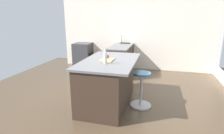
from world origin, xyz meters
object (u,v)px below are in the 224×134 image
object	(u,v)px
cutting_board	(107,60)
stool_by_window	(141,90)
kitchen_island	(108,82)
oven_range	(83,55)
water_bottle	(105,57)
apple_red	(107,56)

from	to	relation	value
cutting_board	stool_by_window	bearing A→B (deg)	97.63
kitchen_island	cutting_board	bearing A→B (deg)	13.61
oven_range	kitchen_island	xyz separation A→B (m)	(2.59, 1.68, 0.04)
water_bottle	oven_range	bearing A→B (deg)	-149.23
kitchen_island	apple_red	world-z (taller)	apple_red
kitchen_island	water_bottle	distance (m)	0.68
kitchen_island	stool_by_window	world-z (taller)	kitchen_island
stool_by_window	cutting_board	bearing A→B (deg)	-82.37
stool_by_window	cutting_board	size ratio (longest dim) A/B	2.03
kitchen_island	cutting_board	distance (m)	0.49
kitchen_island	water_bottle	size ratio (longest dim) A/B	5.46
stool_by_window	cutting_board	xyz separation A→B (m)	(0.09, -0.69, 0.62)
oven_range	stool_by_window	world-z (taller)	oven_range
water_bottle	kitchen_island	bearing A→B (deg)	-170.55
apple_red	kitchen_island	bearing A→B (deg)	17.27
apple_red	water_bottle	bearing A→B (deg)	10.86
cutting_board	apple_red	xyz separation A→B (m)	(-0.11, -0.03, 0.05)
oven_range	kitchen_island	world-z (taller)	kitchen_island
oven_range	stool_by_window	xyz separation A→B (m)	(2.54, 2.38, -0.10)
kitchen_island	water_bottle	xyz separation A→B (m)	(0.31, 0.05, 0.60)
stool_by_window	water_bottle	xyz separation A→B (m)	(0.36, -0.65, 0.74)
oven_range	stool_by_window	distance (m)	3.49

